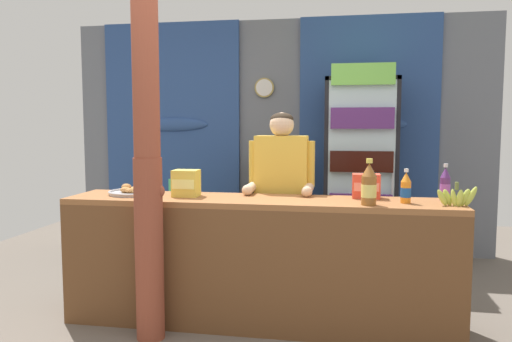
# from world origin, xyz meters

# --- Properties ---
(ground_plane) EXTENTS (6.79, 6.79, 0.00)m
(ground_plane) POSITION_xyz_m (0.00, 1.04, 0.00)
(ground_plane) COLOR #665B51
(back_wall_curtained) EXTENTS (4.71, 0.22, 2.59)m
(back_wall_curtained) POSITION_xyz_m (-0.03, 2.66, 1.33)
(back_wall_curtained) COLOR slate
(back_wall_curtained) RESTS_ON ground
(stall_counter) EXTENTS (2.76, 0.52, 0.91)m
(stall_counter) POSITION_xyz_m (0.15, 0.39, 0.55)
(stall_counter) COLOR #935B33
(stall_counter) RESTS_ON ground
(timber_post) EXTENTS (0.21, 0.19, 2.43)m
(timber_post) POSITION_xyz_m (-0.52, 0.12, 1.16)
(timber_post) COLOR brown
(timber_post) RESTS_ON ground
(drink_fridge) EXTENTS (0.71, 0.62, 2.00)m
(drink_fridge) POSITION_xyz_m (0.91, 2.14, 1.09)
(drink_fridge) COLOR black
(drink_fridge) RESTS_ON ground
(bottle_shelf_rack) EXTENTS (0.48, 0.28, 1.13)m
(bottle_shelf_rack) POSITION_xyz_m (-0.01, 2.36, 0.59)
(bottle_shelf_rack) COLOR brown
(bottle_shelf_rack) RESTS_ON ground
(plastic_lawn_chair) EXTENTS (0.61, 0.61, 0.86)m
(plastic_lawn_chair) POSITION_xyz_m (-0.97, 1.82, 0.49)
(plastic_lawn_chair) COLOR #4CC675
(plastic_lawn_chair) RESTS_ON ground
(shopkeeper) EXTENTS (0.52, 0.42, 1.52)m
(shopkeeper) POSITION_xyz_m (0.26, 0.90, 0.96)
(shopkeeper) COLOR #28282D
(shopkeeper) RESTS_ON ground
(soda_bottle_iced_tea) EXTENTS (0.10, 0.10, 0.30)m
(soda_bottle_iced_tea) POSITION_xyz_m (0.90, 0.34, 1.04)
(soda_bottle_iced_tea) COLOR brown
(soda_bottle_iced_tea) RESTS_ON stall_counter
(soda_bottle_orange_soda) EXTENTS (0.07, 0.07, 0.23)m
(soda_bottle_orange_soda) POSITION_xyz_m (1.15, 0.47, 1.01)
(soda_bottle_orange_soda) COLOR orange
(soda_bottle_orange_soda) RESTS_ON stall_counter
(soda_bottle_grape_soda) EXTENTS (0.07, 0.07, 0.25)m
(soda_bottle_grape_soda) POSITION_xyz_m (1.43, 0.64, 1.02)
(soda_bottle_grape_soda) COLOR #56286B
(soda_bottle_grape_soda) RESTS_ON stall_counter
(snack_box_instant_noodle) EXTENTS (0.18, 0.15, 0.19)m
(snack_box_instant_noodle) POSITION_xyz_m (-0.39, 0.52, 1.00)
(snack_box_instant_noodle) COLOR #EAD14C
(snack_box_instant_noodle) RESTS_ON stall_counter
(snack_box_crackers) EXTENTS (0.19, 0.13, 0.17)m
(snack_box_crackers) POSITION_xyz_m (0.90, 0.66, 0.99)
(snack_box_crackers) COLOR #E5422D
(snack_box_crackers) RESTS_ON stall_counter
(pastry_tray) EXTENTS (0.38, 0.38, 0.07)m
(pastry_tray) POSITION_xyz_m (-0.80, 0.55, 0.93)
(pastry_tray) COLOR #BCBCC1
(pastry_tray) RESTS_ON stall_counter
(banana_bunch) EXTENTS (0.27, 0.05, 0.16)m
(banana_bunch) POSITION_xyz_m (1.46, 0.40, 0.97)
(banana_bunch) COLOR #B7C647
(banana_bunch) RESTS_ON stall_counter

